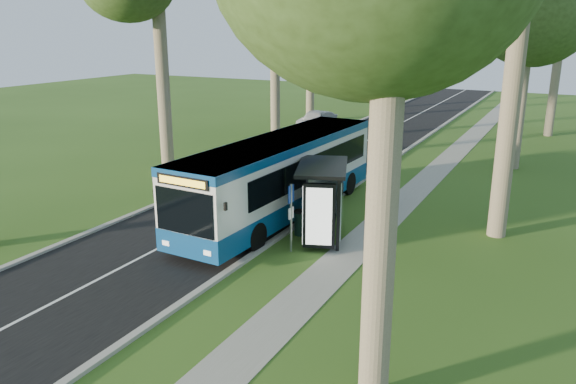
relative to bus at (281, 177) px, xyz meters
name	(u,v)px	position (x,y,z in m)	size (l,w,h in m)	color
ground	(257,254)	(1.20, -4.18, -1.76)	(120.00, 120.00, 0.00)	#32551A
road	(294,178)	(-2.30, 5.82, -1.75)	(7.00, 100.00, 0.02)	black
kerb_east	(355,186)	(1.20, 5.82, -1.70)	(0.25, 100.00, 0.12)	#9E9B93
kerb_west	(239,170)	(-5.80, 5.82, -1.70)	(0.25, 100.00, 0.12)	#9E9B93
centre_line	(294,178)	(-2.30, 5.82, -1.74)	(0.12, 100.00, 0.01)	white
footpath	(412,194)	(4.20, 5.82, -1.75)	(1.50, 100.00, 0.02)	gray
bus	(281,177)	(0.00, 0.00, 0.00)	(3.24, 12.95, 3.41)	white
bus_stop_sign	(291,210)	(2.23, -3.45, -0.15)	(0.09, 0.36, 2.59)	gray
bus_shelter	(321,190)	(2.74, -2.00, 0.29)	(2.89, 3.81, 2.90)	black
litter_bin	(301,223)	(1.77, -1.68, -1.26)	(0.57, 0.57, 1.00)	black
car_white	(314,120)	(-7.59, 19.87, -0.99)	(1.83, 4.56, 1.55)	silver
car_silver	(317,120)	(-7.70, 20.66, -1.09)	(1.43, 4.10, 1.35)	#95979C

